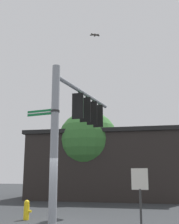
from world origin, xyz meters
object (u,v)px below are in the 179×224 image
traffic_light_mid_outer (93,114)px  bird_flying (95,35)px  traffic_light_nearest_pole (79,107)px  historical_marker (140,189)px  street_name_sign (48,112)px  traffic_light_mid_inner (86,110)px  fire_hydrant (27,210)px  traffic_light_arm_end (99,117)px

traffic_light_mid_outer → bird_flying: bearing=-72.0°
traffic_light_nearest_pole → bird_flying: 3.34m
bird_flying → historical_marker: (1.86, -0.71, -6.67)m
traffic_light_mid_outer → street_name_sign: bearing=-101.4°
traffic_light_mid_inner → street_name_sign: traffic_light_mid_inner is taller
traffic_light_nearest_pole → historical_marker: (2.85, -1.48, -3.58)m
traffic_light_nearest_pole → bird_flying: bird_flying is taller
bird_flying → fire_hydrant: (-3.14, 0.17, -7.66)m
traffic_light_mid_outer → historical_marker: bearing=-50.0°
traffic_light_mid_inner → traffic_light_mid_outer: size_ratio=1.00×
traffic_light_nearest_pole → historical_marker: traffic_light_nearest_pole is taller
traffic_light_arm_end → fire_hydrant: bearing=-127.9°
street_name_sign → historical_marker: 4.54m
fire_hydrant → street_name_sign: bearing=-43.7°
traffic_light_nearest_pole → bird_flying: (0.99, -0.77, 3.09)m
traffic_light_mid_inner → bird_flying: bird_flying is taller
traffic_light_mid_outer → fire_hydrant: 5.62m
street_name_sign → fire_hydrant: street_name_sign is taller
traffic_light_nearest_pole → traffic_light_mid_inner: (0.10, 0.84, 0.00)m
traffic_light_mid_outer → bird_flying: 4.03m
traffic_light_nearest_pole → traffic_light_mid_outer: size_ratio=1.00×
traffic_light_mid_outer → fire_hydrant: bearing=-135.6°
traffic_light_nearest_pole → street_name_sign: bearing=-105.1°
traffic_light_arm_end → fire_hydrant: size_ratio=1.59×
traffic_light_nearest_pole → traffic_light_mid_outer: bearing=83.3°
traffic_light_mid_outer → bird_flying: size_ratio=3.02×
historical_marker → traffic_light_nearest_pole: bearing=152.6°
historical_marker → bird_flying: bearing=159.2°
traffic_light_arm_end → traffic_light_mid_outer: bearing=-96.7°
traffic_light_mid_inner → traffic_light_mid_outer: same height
street_name_sign → historical_marker: (3.42, 0.63, -2.92)m
traffic_light_nearest_pole → historical_marker: size_ratio=0.62×
traffic_light_nearest_pole → traffic_light_mid_outer: 1.70m
street_name_sign → traffic_light_nearest_pole: bearing=74.9°
fire_hydrant → traffic_light_mid_inner: bearing=32.9°
traffic_light_mid_inner → fire_hydrant: 5.29m
traffic_light_mid_inner → street_name_sign: bearing=-102.7°
traffic_light_mid_outer → bird_flying: (0.80, -2.46, 3.09)m
bird_flying → traffic_light_nearest_pole: bearing=142.2°
traffic_light_mid_outer → historical_marker: 5.46m
traffic_light_nearest_pole → traffic_light_mid_inner: bearing=83.3°
traffic_light_mid_inner → traffic_light_arm_end: 1.70m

